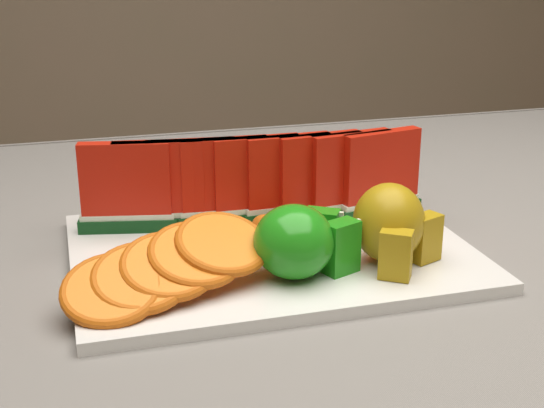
{
  "coord_description": "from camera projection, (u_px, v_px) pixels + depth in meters",
  "views": [
    {
      "loc": [
        -0.25,
        -0.72,
        1.07
      ],
      "look_at": [
        -0.05,
        -0.01,
        0.81
      ],
      "focal_mm": 50.0,
      "sensor_mm": 36.0,
      "label": 1
    }
  ],
  "objects": [
    {
      "name": "table",
      "position": [
        311.0,
        327.0,
        0.85
      ],
      "size": [
        1.4,
        0.9,
        0.75
      ],
      "color": "#48331C",
      "rests_on": "ground"
    },
    {
      "name": "tablecloth",
      "position": [
        312.0,
        277.0,
        0.83
      ],
      "size": [
        1.53,
        1.03,
        0.2
      ],
      "color": "gray",
      "rests_on": "table"
    },
    {
      "name": "platter",
      "position": [
        270.0,
        251.0,
        0.78
      ],
      "size": [
        0.4,
        0.3,
        0.01
      ],
      "color": "silver",
      "rests_on": "tablecloth"
    },
    {
      "name": "apple_cluster",
      "position": [
        301.0,
        242.0,
        0.7
      ],
      "size": [
        0.11,
        0.09,
        0.07
      ],
      "color": "#328B19",
      "rests_on": "platter"
    },
    {
      "name": "pear_cluster",
      "position": [
        391.0,
        225.0,
        0.73
      ],
      "size": [
        0.09,
        0.1,
        0.08
      ],
      "color": "#A28713",
      "rests_on": "platter"
    },
    {
      "name": "side_plate",
      "position": [
        337.0,
        160.0,
        1.1
      ],
      "size": [
        0.19,
        0.19,
        0.01
      ],
      "color": "silver",
      "rests_on": "tablecloth"
    },
    {
      "name": "fork",
      "position": [
        154.0,
        180.0,
        1.02
      ],
      "size": [
        0.06,
        0.19,
        0.0
      ],
      "color": "silver",
      "rests_on": "tablecloth"
    },
    {
      "name": "watermelon_row",
      "position": [
        257.0,
        183.0,
        0.83
      ],
      "size": [
        0.39,
        0.07,
        0.1
      ],
      "color": "#0F370A",
      "rests_on": "platter"
    },
    {
      "name": "orange_fan_front",
      "position": [
        169.0,
        266.0,
        0.67
      ],
      "size": [
        0.21,
        0.14,
        0.06
      ],
      "color": "#D25710",
      "rests_on": "platter"
    },
    {
      "name": "orange_fan_back",
      "position": [
        226.0,
        194.0,
        0.87
      ],
      "size": [
        0.29,
        0.11,
        0.04
      ],
      "color": "#D25710",
      "rests_on": "platter"
    },
    {
      "name": "tangerine_segments",
      "position": [
        258.0,
        232.0,
        0.78
      ],
      "size": [
        0.16,
        0.07,
        0.03
      ],
      "color": "orange",
      "rests_on": "platter"
    }
  ]
}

